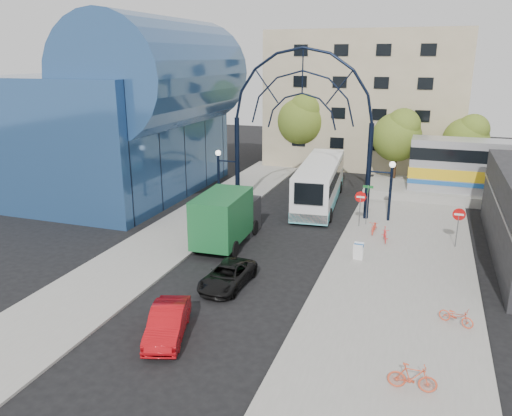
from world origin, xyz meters
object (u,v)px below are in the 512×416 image
at_px(tree_north_c, 467,138).
at_px(bike_near_a, 374,227).
at_px(street_name_sign, 368,197).
at_px(black_suv, 228,276).
at_px(red_sedan, 168,323).
at_px(tree_north_b, 303,118).
at_px(gateway_arch, 302,98).
at_px(bike_far_a, 456,316).
at_px(green_truck, 227,217).
at_px(do_not_enter_sign, 459,218).
at_px(sandwich_board, 358,249).
at_px(stop_sign, 360,200).
at_px(bike_near_b, 385,234).
at_px(bike_far_b, 412,377).
at_px(tree_north_a, 398,134).
at_px(city_bus, 320,182).

height_order(tree_north_c, bike_near_a, tree_north_c).
relative_size(street_name_sign, black_suv, 0.67).
bearing_deg(red_sedan, black_suv, 66.41).
bearing_deg(tree_north_b, gateway_arch, -76.32).
relative_size(gateway_arch, black_suv, 3.28).
bearing_deg(bike_far_a, street_name_sign, 47.17).
bearing_deg(street_name_sign, green_truck, -141.42).
height_order(red_sedan, bike_far_a, red_sedan).
height_order(do_not_enter_sign, tree_north_c, tree_north_c).
height_order(gateway_arch, bike_far_a, gateway_arch).
relative_size(street_name_sign, red_sedan, 0.70).
distance_m(sandwich_board, bike_far_a, 7.87).
distance_m(stop_sign, green_truck, 9.42).
relative_size(bike_near_a, bike_far_a, 1.05).
xyz_separation_m(sandwich_board, bike_far_a, (5.12, -5.97, -0.22)).
bearing_deg(bike_near_a, bike_near_b, -58.01).
distance_m(black_suv, bike_far_b, 11.03).
bearing_deg(bike_far_b, sandwich_board, 15.72).
xyz_separation_m(do_not_enter_sign, red_sedan, (-11.81, -14.88, -1.32)).
relative_size(do_not_enter_sign, bike_far_a, 1.62).
xyz_separation_m(gateway_arch, tree_north_a, (6.12, 11.93, -3.95)).
distance_m(do_not_enter_sign, green_truck, 14.19).
distance_m(sandwich_board, tree_north_b, 26.15).
height_order(stop_sign, sandwich_board, stop_sign).
distance_m(sandwich_board, bike_near_b, 3.73).
relative_size(do_not_enter_sign, red_sedan, 0.62).
bearing_deg(city_bus, black_suv, -99.17).
bearing_deg(do_not_enter_sign, stop_sign, 162.12).
height_order(gateway_arch, sandwich_board, gateway_arch).
height_order(black_suv, bike_near_b, black_suv).
bearing_deg(tree_north_a, green_truck, -114.19).
bearing_deg(gateway_arch, stop_sign, -22.63).
height_order(sandwich_board, bike_far_b, bike_far_b).
height_order(street_name_sign, sandwich_board, street_name_sign).
bearing_deg(stop_sign, bike_far_a, -63.72).
distance_m(do_not_enter_sign, bike_far_a, 10.10).
xyz_separation_m(do_not_enter_sign, green_truck, (-13.69, -3.70, -0.26)).
xyz_separation_m(do_not_enter_sign, black_suv, (-11.28, -9.55, -1.40)).
distance_m(tree_north_a, tree_north_c, 6.33).
distance_m(street_name_sign, tree_north_c, 16.95).
xyz_separation_m(tree_north_b, bike_near_a, (9.82, -18.97, -4.72)).
distance_m(do_not_enter_sign, city_bus, 12.26).
distance_m(bike_near_b, bike_far_a, 10.29).
bearing_deg(bike_far_b, black_suv, 56.85).
bearing_deg(black_suv, tree_north_c, 67.91).
xyz_separation_m(do_not_enter_sign, city_bus, (-10.09, 6.96, -0.20)).
xyz_separation_m(tree_north_b, bike_near_b, (10.66, -20.41, -4.68)).
bearing_deg(tree_north_a, gateway_arch, -117.17).
bearing_deg(gateway_arch, black_suv, -91.18).
bearing_deg(bike_near_b, city_bus, 118.73).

